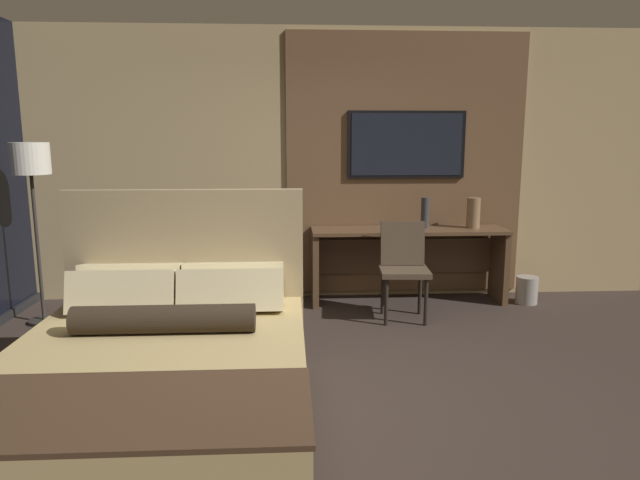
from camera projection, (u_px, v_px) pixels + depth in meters
name	position (u px, v px, depth m)	size (l,w,h in m)	color
ground_plane	(341.00, 405.00, 3.67)	(16.00, 16.00, 0.00)	#332823
wall_back_tv_panel	(332.00, 166.00, 5.97)	(7.20, 0.09, 2.80)	tan
bed	(160.00, 378.00, 3.25)	(1.68, 2.15, 1.34)	#33281E
desk	(407.00, 251.00, 5.90)	(1.99, 0.49, 0.77)	brown
tv	(407.00, 145.00, 5.90)	(1.22, 0.04, 0.69)	black
desk_chair	(403.00, 261.00, 5.37)	(0.48, 0.48, 0.91)	#4C3D2D
floor_lamp	(31.00, 173.00, 5.05)	(0.34, 0.34, 1.65)	#282623
vase_tall	(473.00, 213.00, 5.86)	(0.14, 0.14, 0.31)	#846647
vase_short	(425.00, 213.00, 5.84)	(0.08, 0.08, 0.32)	#333338
waste_bin	(527.00, 290.00, 5.88)	(0.22, 0.22, 0.28)	gray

